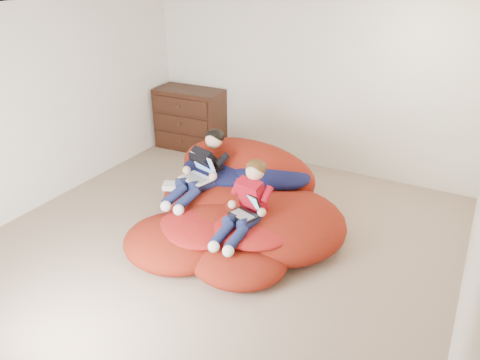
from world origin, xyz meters
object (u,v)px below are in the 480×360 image
(beanbag_pile, at_px, (239,206))
(younger_boy, at_px, (247,201))
(older_boy, at_px, (202,166))
(laptop_black, at_px, (246,208))
(dresser, at_px, (190,119))
(laptop_white, at_px, (199,172))

(beanbag_pile, height_order, younger_boy, younger_boy)
(older_boy, bearing_deg, laptop_black, -29.20)
(beanbag_pile, bearing_deg, older_boy, 179.85)
(dresser, xyz_separation_m, laptop_white, (1.41, -1.90, 0.13))
(laptop_white, bearing_deg, younger_boy, -24.25)
(beanbag_pile, distance_m, laptop_black, 0.64)
(beanbag_pile, height_order, laptop_white, laptop_white)
(older_boy, relative_size, younger_boy, 1.22)
(dresser, distance_m, younger_boy, 3.20)
(dresser, relative_size, laptop_white, 2.56)
(beanbag_pile, distance_m, laptop_white, 0.63)
(laptop_black, bearing_deg, younger_boy, 90.00)
(younger_boy, distance_m, laptop_black, 0.08)
(younger_boy, xyz_separation_m, laptop_white, (-0.84, 0.38, -0.01))
(dresser, bearing_deg, older_boy, -52.24)
(younger_boy, xyz_separation_m, laptop_black, (0.00, -0.02, -0.08))
(younger_boy, bearing_deg, dresser, 134.68)
(younger_boy, bearing_deg, older_boy, 151.69)
(younger_boy, bearing_deg, beanbag_pile, 126.57)
(younger_boy, height_order, laptop_white, younger_boy)
(laptop_white, bearing_deg, older_boy, 90.00)
(beanbag_pile, xyz_separation_m, older_boy, (-0.50, 0.00, 0.41))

